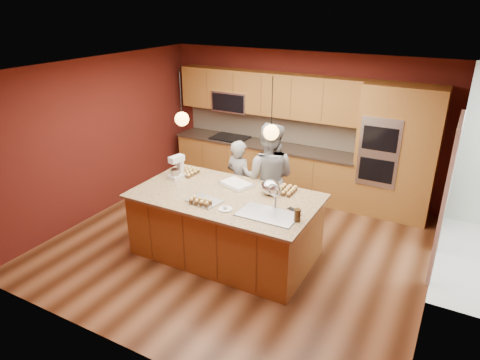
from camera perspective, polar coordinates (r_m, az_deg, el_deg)
The scene contains 24 objects.
floor at distance 6.80m, azimuth -0.10°, elevation -8.56°, with size 5.50×5.50×0.00m, color #412110.
ceiling at distance 5.86m, azimuth -0.11°, elevation 14.57°, with size 5.50×5.50×0.00m, color white.
wall_back at distance 8.38m, azimuth 8.17°, elevation 7.46°, with size 5.50×5.50×0.00m, color #4C1611.
wall_front at distance 4.39m, azimuth -16.09°, elevation -8.20°, with size 5.50×5.50×0.00m, color #4C1611.
wall_left at distance 7.83m, azimuth -18.16°, elevation 5.44°, with size 5.00×5.00×0.00m, color #4C1611.
wall_right at distance 5.55m, azimuth 25.74°, elevation -2.90°, with size 5.00×5.00×0.00m, color #4C1611.
cabinet_run at distance 8.51m, azimuth 3.13°, elevation 5.33°, with size 3.74×0.64×2.30m.
oven_column at distance 7.73m, azimuth 20.15°, elevation 3.39°, with size 1.30×0.62×2.30m.
doorway_trim at distance 6.40m, azimuth 25.67°, elevation -2.49°, with size 0.08×1.11×2.20m, color white, non-canonical shape.
pendant_left at distance 6.13m, azimuth -7.75°, elevation 8.10°, with size 0.20×0.20×0.80m.
pendant_right at distance 5.46m, azimuth 4.18°, elevation 6.39°, with size 0.20×0.20×0.80m.
island at distance 6.32m, azimuth -1.83°, elevation -5.95°, with size 2.65×1.48×1.35m.
person_left at distance 7.14m, azimuth -0.10°, elevation -0.31°, with size 0.53×0.35×1.46m, color black.
person_right at distance 6.86m, azimuth 3.77°, elevation 0.25°, with size 0.89×0.69×1.83m, color slate.
stand_mixer at distance 6.72m, azimuth -8.41°, elevation 1.53°, with size 0.23×0.29×0.36m.
sheet_cake at distance 6.42m, azimuth -0.54°, elevation -0.53°, with size 0.57×0.49×0.05m.
cooling_rack at distance 5.93m, azimuth -4.81°, elevation -2.80°, with size 0.45×0.32×0.02m, color silver.
mixing_bowl at distance 6.11m, azimuth 4.05°, elevation -0.96°, with size 0.27×0.27×0.23m, color #B4B8BC.
plate at distance 5.70m, azimuth -1.98°, elevation -3.90°, with size 0.19×0.19×0.01m, color silver.
tumbler at distance 5.42m, azimuth 7.66°, elevation -4.69°, with size 0.08×0.08×0.17m, color #372510.
phone at distance 5.73m, azimuth 6.98°, elevation -3.89°, with size 0.13×0.07×0.01m, color black.
cupcakes_left at distance 6.89m, azimuth -7.12°, elevation 1.12°, with size 0.34×0.34×0.08m, color #D7AD56, non-canonical shape.
cupcakes_rack at distance 5.83m, azimuth -5.28°, elevation -2.82°, with size 0.33×0.17×0.07m, color #D7AD56, non-canonical shape.
cupcakes_right at distance 6.21m, azimuth 6.23°, elevation -1.35°, with size 0.26×0.34×0.08m, color #D7AD56, non-canonical shape.
Camera 1 is at (2.77, -5.09, 3.55)m, focal length 32.00 mm.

